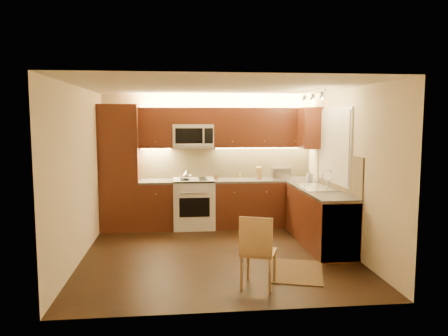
{
  "coord_description": "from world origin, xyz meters",
  "views": [
    {
      "loc": [
        -0.59,
        -6.38,
        2.04
      ],
      "look_at": [
        0.15,
        0.55,
        1.25
      ],
      "focal_mm": 34.9,
      "sensor_mm": 36.0,
      "label": 1
    }
  ],
  "objects": [
    {
      "name": "track_light_bar",
      "position": [
        1.55,
        0.4,
        2.46
      ],
      "size": [
        0.04,
        1.2,
        0.03
      ],
      "primitive_type": "cube",
      "color": "silver",
      "rests_on": "ceiling"
    },
    {
      "name": "backsplash_back",
      "position": [
        0.35,
        1.99,
        1.2
      ],
      "size": [
        3.3,
        0.02,
        0.6
      ],
      "primitive_type": "cube",
      "color": "tan",
      "rests_on": "wall_back"
    },
    {
      "name": "faucet",
      "position": [
        1.88,
        0.55,
        1.05
      ],
      "size": [
        0.2,
        0.04,
        0.3
      ],
      "primitive_type": null,
      "color": "silver",
      "rests_on": "counter_right"
    },
    {
      "name": "wall_back",
      "position": [
        0.0,
        2.0,
        1.25
      ],
      "size": [
        4.0,
        0.01,
        2.5
      ],
      "primitive_type": "cube",
      "color": "beige",
      "rests_on": "ground"
    },
    {
      "name": "spice_jar_b",
      "position": [
        0.14,
        1.8,
        0.94
      ],
      "size": [
        0.05,
        0.05,
        0.09
      ],
      "primitive_type": "cylinder",
      "rotation": [
        0.0,
        0.0,
        -0.05
      ],
      "color": "brown",
      "rests_on": "counter_back_right"
    },
    {
      "name": "wall_left",
      "position": [
        -2.0,
        0.0,
        1.25
      ],
      "size": [
        0.01,
        4.0,
        2.5
      ],
      "primitive_type": "cube",
      "color": "beige",
      "rests_on": "ground"
    },
    {
      "name": "soap_bottle",
      "position": [
        1.82,
        1.34,
        1.01
      ],
      "size": [
        0.1,
        0.1,
        0.21
      ],
      "primitive_type": "imported",
      "rotation": [
        0.0,
        0.0,
        -0.02
      ],
      "color": "silver",
      "rests_on": "counter_right"
    },
    {
      "name": "toaster_oven",
      "position": [
        1.36,
        1.72,
        1.01
      ],
      "size": [
        0.36,
        0.27,
        0.21
      ],
      "primitive_type": "cube",
      "rotation": [
        0.0,
        0.0,
        -0.03
      ],
      "color": "silver",
      "rests_on": "counter_back_right"
    },
    {
      "name": "ceiling",
      "position": [
        0.0,
        0.0,
        2.5
      ],
      "size": [
        4.0,
        4.0,
        0.01
      ],
      "primitive_type": "cube",
      "color": "beige",
      "rests_on": "ground"
    },
    {
      "name": "wall_right",
      "position": [
        2.0,
        0.0,
        1.25
      ],
      "size": [
        0.01,
        4.0,
        2.5
      ],
      "primitive_type": "cube",
      "color": "beige",
      "rests_on": "ground"
    },
    {
      "name": "counter_right",
      "position": [
        1.7,
        0.4,
        0.88
      ],
      "size": [
        0.6,
        2.0,
        0.04
      ],
      "primitive_type": "cube",
      "color": "#32302E",
      "rests_on": "base_cab_right"
    },
    {
      "name": "dishwasher",
      "position": [
        1.7,
        -0.3,
        0.43
      ],
      "size": [
        0.58,
        0.6,
        0.84
      ],
      "primitive_type": "cube",
      "color": "silver",
      "rests_on": "floor"
    },
    {
      "name": "spice_jar_c",
      "position": [
        0.15,
        1.91,
        0.94
      ],
      "size": [
        0.04,
        0.04,
        0.08
      ],
      "primitive_type": "cylinder",
      "rotation": [
        0.0,
        0.0,
        -0.14
      ],
      "color": "silver",
      "rests_on": "counter_back_right"
    },
    {
      "name": "knife_block",
      "position": [
        0.95,
        1.76,
        1.01
      ],
      "size": [
        0.12,
        0.17,
        0.22
      ],
      "primitive_type": "cube",
      "rotation": [
        0.0,
        0.0,
        -0.13
      ],
      "color": "#B0814F",
      "rests_on": "counter_back_right"
    },
    {
      "name": "sink",
      "position": [
        1.7,
        0.55,
        0.98
      ],
      "size": [
        0.52,
        0.86,
        0.15
      ],
      "primitive_type": null,
      "color": "silver",
      "rests_on": "counter_right"
    },
    {
      "name": "base_cab_right",
      "position": [
        1.7,
        0.4,
        0.43
      ],
      "size": [
        0.6,
        2.0,
        0.86
      ],
      "primitive_type": "cube",
      "color": "#40160D",
      "rests_on": "floor"
    },
    {
      "name": "backsplash_right",
      "position": [
        1.99,
        0.4,
        1.2
      ],
      "size": [
        0.02,
        2.0,
        0.6
      ],
      "primitive_type": "cube",
      "color": "tan",
      "rests_on": "wall_right"
    },
    {
      "name": "window_blinds",
      "position": [
        1.97,
        0.55,
        1.6
      ],
      "size": [
        0.02,
        1.36,
        1.16
      ],
      "primitive_type": "cube",
      "color": "silver",
      "rests_on": "wall_right"
    },
    {
      "name": "upper_cab_bridge",
      "position": [
        -0.3,
        1.82,
        2.09
      ],
      "size": [
        0.76,
        0.35,
        0.31
      ],
      "primitive_type": "cube",
      "color": "#40160D",
      "rests_on": "wall_back"
    },
    {
      "name": "base_cab_back_right",
      "position": [
        1.04,
        1.7,
        0.43
      ],
      "size": [
        1.92,
        0.6,
        0.86
      ],
      "primitive_type": "cube",
      "color": "#40160D",
      "rests_on": "floor"
    },
    {
      "name": "base_cab_back_left",
      "position": [
        -0.99,
        1.7,
        0.43
      ],
      "size": [
        0.62,
        0.6,
        0.86
      ],
      "primitive_type": "cube",
      "color": "#40160D",
      "rests_on": "floor"
    },
    {
      "name": "wall_front",
      "position": [
        0.0,
        -2.0,
        1.25
      ],
      "size": [
        4.0,
        0.01,
        2.5
      ],
      "primitive_type": "cube",
      "color": "beige",
      "rests_on": "ground"
    },
    {
      "name": "kettle",
      "position": [
        -0.42,
        1.55,
        1.02
      ],
      "size": [
        0.21,
        0.21,
        0.2
      ],
      "primitive_type": null,
      "rotation": [
        0.0,
        0.0,
        0.29
      ],
      "color": "silver",
      "rests_on": "stove"
    },
    {
      "name": "upper_cab_back_right",
      "position": [
        1.04,
        1.82,
        1.88
      ],
      "size": [
        1.92,
        0.35,
        0.75
      ],
      "primitive_type": "cube",
      "color": "#40160D",
      "rests_on": "wall_back"
    },
    {
      "name": "spice_jar_a",
      "position": [
        0.14,
        1.84,
        0.95
      ],
      "size": [
        0.05,
        0.05,
        0.1
      ],
      "primitive_type": "cylinder",
      "rotation": [
        0.0,
        0.0,
        0.17
      ],
      "color": "silver",
      "rests_on": "counter_back_right"
    },
    {
      "name": "counter_back_right",
      "position": [
        1.04,
        1.7,
        0.88
      ],
      "size": [
        1.92,
        0.6,
        0.04
      ],
      "primitive_type": "cube",
      "color": "#32302E",
      "rests_on": "base_cab_back_right"
    },
    {
      "name": "window_frame",
      "position": [
        1.99,
        0.55,
        1.6
      ],
      "size": [
        0.03,
        1.44,
        1.24
      ],
      "primitive_type": "cube",
      "color": "silver",
      "rests_on": "wall_right"
    },
    {
      "name": "floor",
      "position": [
        0.0,
        0.0,
        0.0
      ],
      "size": [
        4.0,
        4.0,
        0.01
      ],
      "primitive_type": "cube",
      "color": "black",
      "rests_on": "ground"
    },
    {
      "name": "spice_jar_d",
      "position": [
        0.61,
        1.94,
        0.95
      ],
      "size": [
        0.06,
        0.06,
        0.09
      ],
      "primitive_type": "cylinder",
      "rotation": [
        0.0,
        0.0,
        0.39
      ],
      "color": "#A88E32",
      "rests_on": "counter_back_right"
    },
    {
      "name": "upper_cab_right_corner",
      "position": [
        1.82,
        1.4,
        1.88
      ],
      "size": [
        0.35,
        0.5,
        0.75
      ],
      "primitive_type": "cube",
      "color": "#40160D",
      "rests_on": "wall_right"
    },
    {
      "name": "rug",
      "position": [
        0.99,
        -0.9,
        0.01
      ],
      "size": [
        0.89,
        1.11,
        0.01
      ],
      "primitive_type": "cube",
      "rotation": [
        0.0,
        0.0,
        -0.3
      ],
      "color": "black",
      "rests_on": "floor"
    },
    {
      "name": "counter_back_left",
      "position": [
        -0.99,
        1.7,
        0.88
      ],
      "size": [
        0.62,
        0.6,
        0.04
      ],
      "primitive_type": "cube",
      "color": "#32302E",
      "rests_on": "base_cab_back_left"
    },
    {
      "name": "pantry",
      "position": [
        -1.65,
        1.7,
        1.15
      ],
      "size": [
        0.7,
        0.6,
        2.3
      ],
      "primitive_type": "cube",
      "color": "#40160D",
      "rests_on": "floor"
    },
    {
      "name": "microwave",
      "position": [
        -0.3,
        1.81,
        1.72
      ],
      "size": [
        0.76,
        0.38,
        0.44
      ],
      "primitive_type": null,
      "color": "silver",
      "rests_on": "wall_back"
    },
    {
      "name": "dining_chair",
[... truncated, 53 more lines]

